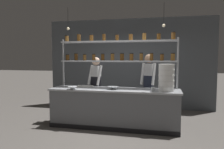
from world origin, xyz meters
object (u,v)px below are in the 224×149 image
(spice_shelf_unit, at_px, (117,53))
(prep_bowl_center_front, at_px, (72,88))
(serving_cup_front, at_px, (153,89))
(chef_left, at_px, (96,84))
(prep_bowl_near_left, at_px, (113,88))
(container_stack, at_px, (166,78))
(chef_center, at_px, (149,83))
(cutting_board, at_px, (84,86))

(spice_shelf_unit, relative_size, prep_bowl_center_front, 13.00)
(serving_cup_front, bearing_deg, chef_left, 154.32)
(spice_shelf_unit, xyz_separation_m, prep_bowl_near_left, (-0.02, -0.42, -0.82))
(container_stack, distance_m, prep_bowl_near_left, 1.23)
(chef_center, height_order, container_stack, chef_center)
(prep_bowl_center_front, distance_m, serving_cup_front, 1.86)
(prep_bowl_center_front, xyz_separation_m, serving_cup_front, (1.86, 0.12, 0.02))
(container_stack, xyz_separation_m, cutting_board, (-2.03, 0.28, -0.29))
(container_stack, height_order, cutting_board, container_stack)
(serving_cup_front, bearing_deg, cutting_board, 168.22)
(spice_shelf_unit, relative_size, cutting_board, 7.40)
(prep_bowl_near_left, bearing_deg, cutting_board, 161.04)
(chef_center, relative_size, container_stack, 2.90)
(cutting_board, bearing_deg, chef_center, 13.62)
(cutting_board, bearing_deg, serving_cup_front, -11.78)
(cutting_board, height_order, prep_bowl_near_left, prep_bowl_near_left)
(chef_left, relative_size, chef_center, 0.96)
(spice_shelf_unit, relative_size, chef_left, 1.77)
(spice_shelf_unit, height_order, prep_bowl_center_front, spice_shelf_unit)
(chef_center, relative_size, cutting_board, 4.37)
(prep_bowl_near_left, bearing_deg, chef_center, 40.69)
(container_stack, relative_size, cutting_board, 1.51)
(cutting_board, relative_size, serving_cup_front, 4.19)
(cutting_board, distance_m, prep_bowl_near_left, 0.87)
(chef_left, bearing_deg, prep_bowl_center_front, -94.00)
(chef_center, height_order, serving_cup_front, chef_center)
(chef_left, distance_m, cutting_board, 0.43)
(chef_left, bearing_deg, cutting_board, -101.55)
(chef_left, relative_size, prep_bowl_near_left, 6.35)
(chef_left, bearing_deg, chef_center, 16.28)
(chef_center, distance_m, container_stack, 0.82)
(chef_center, bearing_deg, container_stack, -45.63)
(container_stack, bearing_deg, prep_bowl_near_left, -179.90)
(spice_shelf_unit, distance_m, cutting_board, 1.20)
(cutting_board, bearing_deg, prep_bowl_center_front, -103.47)
(chef_center, height_order, prep_bowl_center_front, chef_center)
(prep_bowl_center_front, bearing_deg, chef_left, 70.07)
(prep_bowl_near_left, height_order, prep_bowl_center_front, prep_bowl_near_left)
(spice_shelf_unit, height_order, prep_bowl_near_left, spice_shelf_unit)
(chef_left, distance_m, chef_center, 1.40)
(prep_bowl_center_front, bearing_deg, cutting_board, 76.53)
(spice_shelf_unit, height_order, serving_cup_front, spice_shelf_unit)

